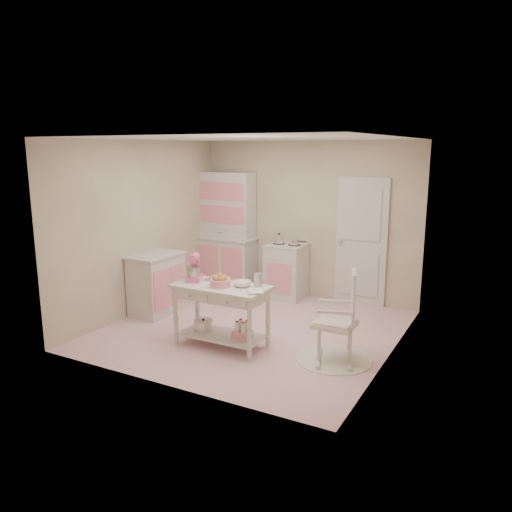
{
  "coord_description": "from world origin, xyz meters",
  "views": [
    {
      "loc": [
        3.18,
        -5.76,
        2.47
      ],
      "look_at": [
        0.16,
        -0.19,
        1.1
      ],
      "focal_mm": 35.0,
      "sensor_mm": 36.0,
      "label": 1
    }
  ],
  "objects_px": {
    "base_cabinet": "(156,284)",
    "bread_basket": "(220,283)",
    "stand_mixer": "(194,268)",
    "hutch": "(226,231)",
    "work_table": "(221,316)",
    "stove": "(286,271)",
    "rocking_chair": "(335,316)"
  },
  "relations": [
    {
      "from": "hutch",
      "to": "stand_mixer",
      "type": "xyz_separation_m",
      "value": [
        0.95,
        -2.33,
        -0.07
      ]
    },
    {
      "from": "stove",
      "to": "base_cabinet",
      "type": "bearing_deg",
      "value": -129.91
    },
    {
      "from": "stand_mixer",
      "to": "bread_basket",
      "type": "height_order",
      "value": "stand_mixer"
    },
    {
      "from": "base_cabinet",
      "to": "work_table",
      "type": "relative_size",
      "value": 0.77
    },
    {
      "from": "stove",
      "to": "work_table",
      "type": "bearing_deg",
      "value": -85.7
    },
    {
      "from": "stove",
      "to": "stand_mixer",
      "type": "xyz_separation_m",
      "value": [
        -0.25,
        -2.28,
        0.51
      ]
    },
    {
      "from": "rocking_chair",
      "to": "stand_mixer",
      "type": "bearing_deg",
      "value": 168.5
    },
    {
      "from": "hutch",
      "to": "stove",
      "type": "xyz_separation_m",
      "value": [
        1.2,
        -0.05,
        -0.58
      ]
    },
    {
      "from": "work_table",
      "to": "stove",
      "type": "bearing_deg",
      "value": 94.3
    },
    {
      "from": "work_table",
      "to": "bread_basket",
      "type": "bearing_deg",
      "value": -68.2
    },
    {
      "from": "base_cabinet",
      "to": "bread_basket",
      "type": "xyz_separation_m",
      "value": [
        1.59,
        -0.68,
        0.39
      ]
    },
    {
      "from": "base_cabinet",
      "to": "stand_mixer",
      "type": "height_order",
      "value": "stand_mixer"
    },
    {
      "from": "stand_mixer",
      "to": "hutch",
      "type": "bearing_deg",
      "value": 89.01
    },
    {
      "from": "bread_basket",
      "to": "hutch",
      "type": "bearing_deg",
      "value": 120.13
    },
    {
      "from": "stove",
      "to": "work_table",
      "type": "height_order",
      "value": "stove"
    },
    {
      "from": "stove",
      "to": "bread_basket",
      "type": "xyz_separation_m",
      "value": [
        0.19,
        -2.35,
        0.39
      ]
    },
    {
      "from": "base_cabinet",
      "to": "bread_basket",
      "type": "bearing_deg",
      "value": -23.34
    },
    {
      "from": "bread_basket",
      "to": "stove",
      "type": "bearing_deg",
      "value": 94.69
    },
    {
      "from": "hutch",
      "to": "base_cabinet",
      "type": "height_order",
      "value": "hutch"
    },
    {
      "from": "work_table",
      "to": "stand_mixer",
      "type": "distance_m",
      "value": 0.71
    },
    {
      "from": "stove",
      "to": "bread_basket",
      "type": "bearing_deg",
      "value": -85.31
    },
    {
      "from": "hutch",
      "to": "rocking_chair",
      "type": "bearing_deg",
      "value": -36.72
    },
    {
      "from": "base_cabinet",
      "to": "rocking_chair",
      "type": "distance_m",
      "value": 3.0
    },
    {
      "from": "base_cabinet",
      "to": "work_table",
      "type": "xyz_separation_m",
      "value": [
        1.57,
        -0.63,
        -0.06
      ]
    },
    {
      "from": "hutch",
      "to": "base_cabinet",
      "type": "bearing_deg",
      "value": -96.43
    },
    {
      "from": "work_table",
      "to": "bread_basket",
      "type": "height_order",
      "value": "bread_basket"
    },
    {
      "from": "hutch",
      "to": "base_cabinet",
      "type": "relative_size",
      "value": 2.26
    },
    {
      "from": "stove",
      "to": "rocking_chair",
      "type": "relative_size",
      "value": 0.84
    },
    {
      "from": "base_cabinet",
      "to": "rocking_chair",
      "type": "xyz_separation_m",
      "value": [
        2.97,
        -0.36,
        0.09
      ]
    },
    {
      "from": "rocking_chair",
      "to": "work_table",
      "type": "height_order",
      "value": "rocking_chair"
    },
    {
      "from": "hutch",
      "to": "stove",
      "type": "relative_size",
      "value": 2.26
    },
    {
      "from": "hutch",
      "to": "bread_basket",
      "type": "relative_size",
      "value": 8.32
    }
  ]
}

